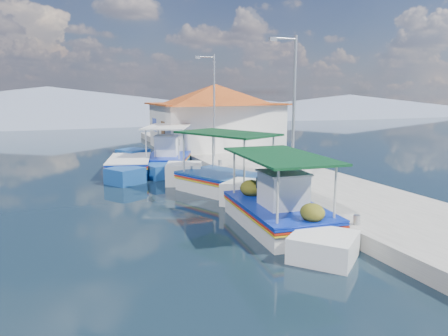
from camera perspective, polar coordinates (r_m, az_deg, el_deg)
name	(u,v)px	position (r m, az deg, el deg)	size (l,w,h in m)	color
ground	(201,226)	(13.88, -3.13, -7.93)	(160.00, 160.00, 0.00)	black
quay	(273,174)	(21.48, 6.64, -0.76)	(5.00, 44.00, 0.50)	#B0ADA5
bollards	(241,171)	(19.82, 2.36, -0.44)	(0.20, 17.20, 0.30)	#A5A8AD
main_caique	(277,211)	(13.86, 7.24, -5.83)	(2.73, 8.00, 2.64)	white
caique_green_canopy	(227,183)	(18.26, 0.42, -2.04)	(4.37, 7.18, 2.94)	white
caique_blue_hull	(129,167)	(23.22, -12.84, 0.12)	(3.26, 6.98, 1.28)	navy
caique_far	(168,159)	(24.53, -7.68, 1.19)	(4.25, 7.06, 2.70)	navy
harbor_building	(215,115)	(29.45, -1.17, 7.24)	(10.49, 10.49, 4.40)	silver
lamp_post_near	(292,105)	(16.93, 9.23, 8.51)	(1.21, 0.14, 6.00)	#A5A8AD
lamp_post_far	(213,101)	(25.07, -1.56, 9.17)	(1.21, 0.14, 6.00)	#A5A8AD
mountain_ridge	(127,107)	(69.38, -13.11, 8.11)	(171.40, 96.00, 5.50)	slate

